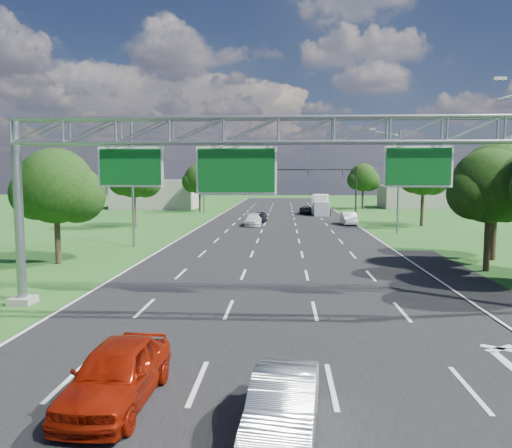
# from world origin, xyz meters

# --- Properties ---
(ground) EXTENTS (220.00, 220.00, 0.00)m
(ground) POSITION_xyz_m (0.00, 30.00, 0.00)
(ground) COLOR #1D5018
(ground) RESTS_ON ground
(road) EXTENTS (18.00, 180.00, 0.02)m
(road) POSITION_xyz_m (0.00, 30.00, 0.00)
(road) COLOR black
(road) RESTS_ON ground
(road_flare) EXTENTS (3.00, 30.00, 0.02)m
(road_flare) POSITION_xyz_m (10.20, 14.00, 0.00)
(road_flare) COLOR black
(road_flare) RESTS_ON ground
(sign_gantry) EXTENTS (23.50, 1.00, 9.56)m
(sign_gantry) POSITION_xyz_m (0.33, 12.00, 6.89)
(sign_gantry) COLOR gray
(sign_gantry) RESTS_ON ground
(traffic_signal) EXTENTS (12.21, 0.24, 7.00)m
(traffic_signal) POSITION_xyz_m (7.48, 65.00, 5.17)
(traffic_signal) COLOR black
(traffic_signal) RESTS_ON ground
(streetlight_l_near) EXTENTS (2.97, 0.22, 10.16)m
(streetlight_l_near) POSITION_xyz_m (-11.30, 30.00, 5.58)
(streetlight_l_near) COLOR gray
(streetlight_l_near) RESTS_ON ground
(streetlight_l_far) EXTENTS (2.97, 0.22, 10.16)m
(streetlight_l_far) POSITION_xyz_m (-11.30, 65.00, 5.58)
(streetlight_l_far) COLOR gray
(streetlight_l_far) RESTS_ON ground
(streetlight_r_mid) EXTENTS (2.97, 0.22, 10.16)m
(streetlight_r_mid) POSITION_xyz_m (11.30, 40.00, 5.58)
(streetlight_r_mid) COLOR gray
(streetlight_r_mid) RESTS_ON ground
(tree_verge_la) EXTENTS (5.76, 4.80, 7.40)m
(tree_verge_la) POSITION_xyz_m (-13.92, 22.04, 4.76)
(tree_verge_la) COLOR #2D2116
(tree_verge_la) RESTS_ON ground
(tree_verge_lb) EXTENTS (5.76, 4.80, 8.06)m
(tree_verge_lb) POSITION_xyz_m (-15.92, 45.04, 5.41)
(tree_verge_lb) COLOR #2D2116
(tree_verge_lb) RESTS_ON ground
(tree_verge_lc) EXTENTS (5.76, 4.80, 7.62)m
(tree_verge_lc) POSITION_xyz_m (-12.92, 70.04, 4.98)
(tree_verge_lc) COLOR #2D2116
(tree_verge_lc) RESTS_ON ground
(tree_verge_rd) EXTENTS (5.76, 4.80, 8.28)m
(tree_verge_rd) POSITION_xyz_m (16.08, 48.04, 5.63)
(tree_verge_rd) COLOR #2D2116
(tree_verge_rd) RESTS_ON ground
(tree_verge_re) EXTENTS (5.76, 4.80, 7.84)m
(tree_verge_re) POSITION_xyz_m (14.08, 78.04, 5.20)
(tree_verge_re) COLOR #2D2116
(tree_verge_re) RESTS_ON ground
(building_left) EXTENTS (14.00, 10.00, 5.00)m
(building_left) POSITION_xyz_m (-22.00, 78.00, 2.50)
(building_left) COLOR #ACA390
(building_left) RESTS_ON ground
(building_right) EXTENTS (12.00, 9.00, 4.00)m
(building_right) POSITION_xyz_m (24.00, 82.00, 2.00)
(building_right) COLOR #ACA390
(building_right) RESTS_ON ground
(red_coupe) EXTENTS (1.98, 4.59, 1.54)m
(red_coupe) POSITION_xyz_m (-3.59, 2.71, 0.77)
(red_coupe) COLOR #911806
(red_coupe) RESTS_ON ground
(silver_sedan) EXTENTS (1.80, 4.17, 1.33)m
(silver_sedan) POSITION_xyz_m (0.51, 1.43, 0.67)
(silver_sedan) COLOR #AFB5BB
(silver_sedan) RESTS_ON ground
(car_queue_a) EXTENTS (2.03, 4.68, 1.34)m
(car_queue_a) POSITION_xyz_m (-3.04, 47.35, 0.67)
(car_queue_a) COLOR silver
(car_queue_a) RESTS_ON ground
(car_queue_b) EXTENTS (1.93, 4.17, 1.16)m
(car_queue_b) POSITION_xyz_m (3.75, 65.45, 0.58)
(car_queue_b) COLOR black
(car_queue_b) RESTS_ON ground
(car_queue_c) EXTENTS (1.88, 4.04, 1.34)m
(car_queue_c) POSITION_xyz_m (-2.50, 51.41, 0.67)
(car_queue_c) COLOR black
(car_queue_c) RESTS_ON ground
(car_queue_d) EXTENTS (1.69, 4.49, 1.46)m
(car_queue_d) POSITION_xyz_m (8.00, 49.26, 0.73)
(car_queue_d) COLOR silver
(car_queue_d) RESTS_ON ground
(box_truck) EXTENTS (2.82, 7.86, 2.90)m
(box_truck) POSITION_xyz_m (5.85, 64.74, 1.39)
(box_truck) COLOR silver
(box_truck) RESTS_ON ground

